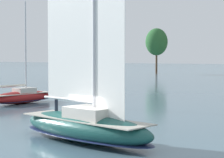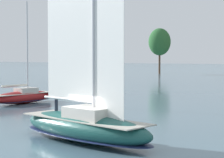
% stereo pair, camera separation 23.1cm
% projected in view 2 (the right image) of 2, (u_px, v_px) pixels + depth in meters
% --- Properties ---
extents(ground_plane, '(400.00, 400.00, 0.00)m').
position_uv_depth(ground_plane, '(84.00, 142.00, 23.29)').
color(ground_plane, slate).
extents(tree_shore_left, '(5.40, 5.40, 11.12)m').
position_uv_depth(tree_shore_left, '(160.00, 42.00, 106.01)').
color(tree_shore_left, '#4C3828').
rests_on(tree_shore_left, ground).
extents(sailboat_main, '(9.65, 4.88, 12.78)m').
position_uv_depth(sailboat_main, '(84.00, 123.00, 23.23)').
color(sailboat_main, '#194C47').
rests_on(sailboat_main, ground).
extents(sailboat_moored_near_marina, '(3.29, 7.33, 9.75)m').
position_uv_depth(sailboat_moored_near_marina, '(23.00, 96.00, 41.71)').
color(sailboat_moored_near_marina, maroon).
rests_on(sailboat_moored_near_marina, ground).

